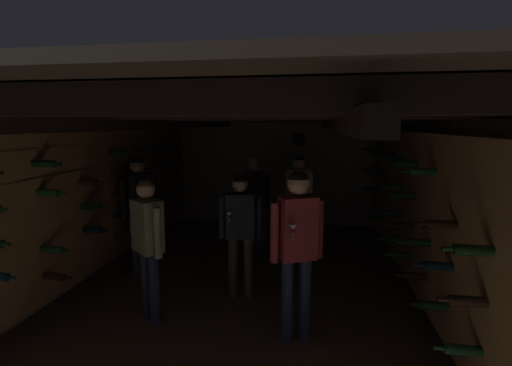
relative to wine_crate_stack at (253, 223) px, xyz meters
name	(u,v)px	position (x,y,z in m)	size (l,w,h in m)	color
ground_plane	(249,287)	(0.29, -2.02, -0.30)	(8.40, 8.40, 0.00)	#7A6651
room_shell	(252,178)	(0.29, -1.75, 1.12)	(4.72, 6.52, 2.41)	beige
wine_crate_stack	(253,223)	(0.00, 0.00, 0.00)	(0.52, 0.35, 0.60)	#A37547
display_bottle	(252,200)	(0.00, 0.01, 0.44)	(0.08, 0.08, 0.35)	#194723
person_host_center	(240,225)	(0.24, -2.28, 0.62)	(0.53, 0.37, 1.54)	#4C473D
person_guest_rear_center	(253,197)	(0.16, -0.86, 0.67)	(0.53, 0.37, 1.62)	#232D4C
person_guest_mid_left	(139,203)	(-1.34, -1.77, 0.72)	(0.39, 0.46, 1.69)	#4C473D
person_guest_near_left	(148,237)	(-0.63, -2.98, 0.65)	(0.44, 0.38, 1.58)	#232D4C
person_guest_far_right	(298,194)	(0.87, -0.55, 0.69)	(0.47, 0.37, 1.64)	brown
person_guest_near_right	(297,240)	(0.97, -3.11, 0.74)	(0.50, 0.42, 1.71)	#232D4C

